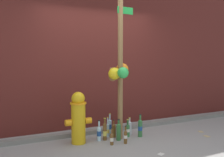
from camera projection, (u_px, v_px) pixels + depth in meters
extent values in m
plane|color=gray|center=(131.00, 147.00, 4.12)|extent=(14.00, 14.00, 0.00)
cube|color=#561E19|center=(96.00, 39.00, 5.32)|extent=(10.00, 0.20, 3.73)
cube|color=slate|center=(107.00, 130.00, 4.97)|extent=(8.00, 0.12, 0.08)
cylinder|color=olive|center=(120.00, 62.00, 4.44)|extent=(0.09, 0.09, 2.78)
cube|color=#198C33|center=(125.00, 11.00, 4.41)|extent=(0.32, 0.05, 0.12)
sphere|color=green|center=(123.00, 73.00, 4.25)|extent=(0.19, 0.19, 0.19)
sphere|color=orange|center=(122.00, 69.00, 4.56)|extent=(0.23, 0.23, 0.23)
sphere|color=yellow|center=(114.00, 74.00, 4.33)|extent=(0.21, 0.21, 0.21)
sphere|color=brown|center=(113.00, 77.00, 4.45)|extent=(0.15, 0.15, 0.15)
sphere|color=brown|center=(113.00, 71.00, 4.44)|extent=(0.11, 0.11, 0.11)
sphere|color=brown|center=(111.00, 69.00, 4.42)|extent=(0.04, 0.04, 0.04)
sphere|color=brown|center=(114.00, 69.00, 4.45)|extent=(0.04, 0.04, 0.04)
sphere|color=brown|center=(114.00, 71.00, 4.40)|extent=(0.04, 0.04, 0.04)
cylinder|color=gold|center=(78.00, 124.00, 4.28)|extent=(0.24, 0.24, 0.68)
cylinder|color=orange|center=(78.00, 103.00, 4.25)|extent=(0.28, 0.28, 0.03)
sphere|color=gold|center=(78.00, 99.00, 4.24)|extent=(0.23, 0.23, 0.23)
cylinder|color=orange|center=(68.00, 123.00, 4.20)|extent=(0.11, 0.11, 0.11)
cylinder|color=orange|center=(88.00, 121.00, 4.35)|extent=(0.11, 0.11, 0.11)
cylinder|color=brown|center=(112.00, 140.00, 4.21)|extent=(0.06, 0.06, 0.18)
cone|color=brown|center=(112.00, 134.00, 4.20)|extent=(0.06, 0.06, 0.02)
cylinder|color=brown|center=(112.00, 131.00, 4.20)|extent=(0.02, 0.02, 0.08)
cylinder|color=silver|center=(112.00, 139.00, 4.21)|extent=(0.06, 0.06, 0.06)
cylinder|color=black|center=(112.00, 128.00, 4.19)|extent=(0.03, 0.03, 0.01)
cylinder|color=brown|center=(114.00, 131.00, 4.62)|extent=(0.08, 0.08, 0.22)
cone|color=brown|center=(114.00, 124.00, 4.61)|extent=(0.08, 0.08, 0.03)
cylinder|color=brown|center=(114.00, 122.00, 4.61)|extent=(0.03, 0.03, 0.06)
cylinder|color=black|center=(114.00, 120.00, 4.60)|extent=(0.03, 0.03, 0.01)
cylinder|color=silver|center=(130.00, 129.00, 4.78)|extent=(0.08, 0.08, 0.24)
cone|color=silver|center=(130.00, 122.00, 4.76)|extent=(0.08, 0.08, 0.03)
cylinder|color=silver|center=(130.00, 119.00, 4.76)|extent=(0.03, 0.03, 0.05)
cylinder|color=gold|center=(130.00, 118.00, 4.76)|extent=(0.04, 0.04, 0.01)
cylinder|color=brown|center=(105.00, 132.00, 4.45)|extent=(0.07, 0.07, 0.29)
cone|color=brown|center=(105.00, 123.00, 4.44)|extent=(0.07, 0.07, 0.03)
cylinder|color=brown|center=(105.00, 121.00, 4.43)|extent=(0.03, 0.03, 0.07)
cylinder|color=#D8C64C|center=(105.00, 133.00, 4.45)|extent=(0.07, 0.07, 0.09)
cylinder|color=gold|center=(105.00, 118.00, 4.43)|extent=(0.04, 0.04, 0.01)
cylinder|color=#337038|center=(119.00, 132.00, 4.45)|extent=(0.08, 0.08, 0.28)
cone|color=#337038|center=(119.00, 124.00, 4.43)|extent=(0.08, 0.08, 0.03)
cylinder|color=#337038|center=(119.00, 121.00, 4.43)|extent=(0.03, 0.03, 0.05)
cylinder|color=black|center=(119.00, 120.00, 4.43)|extent=(0.04, 0.04, 0.01)
cylinder|color=brown|center=(125.00, 138.00, 4.27)|extent=(0.06, 0.06, 0.20)
cone|color=brown|center=(125.00, 131.00, 4.27)|extent=(0.06, 0.06, 0.02)
cylinder|color=brown|center=(125.00, 128.00, 4.26)|extent=(0.03, 0.03, 0.07)
cylinder|color=silver|center=(125.00, 137.00, 4.27)|extent=(0.06, 0.06, 0.05)
cylinder|color=black|center=(125.00, 126.00, 4.26)|extent=(0.03, 0.03, 0.01)
cylinder|color=#337038|center=(140.00, 129.00, 4.65)|extent=(0.08, 0.08, 0.30)
cone|color=#337038|center=(140.00, 120.00, 4.64)|extent=(0.08, 0.08, 0.03)
cylinder|color=#337038|center=(140.00, 117.00, 4.64)|extent=(0.03, 0.03, 0.08)
cylinder|color=#1E478C|center=(140.00, 128.00, 4.65)|extent=(0.08, 0.08, 0.08)
cylinder|color=black|center=(140.00, 114.00, 4.63)|extent=(0.04, 0.04, 0.01)
cylinder|color=#337038|center=(128.00, 131.00, 4.65)|extent=(0.07, 0.07, 0.21)
cone|color=#337038|center=(128.00, 125.00, 4.64)|extent=(0.07, 0.07, 0.03)
cylinder|color=#337038|center=(128.00, 122.00, 4.63)|extent=(0.03, 0.03, 0.07)
cylinder|color=silver|center=(128.00, 130.00, 4.64)|extent=(0.07, 0.07, 0.06)
cylinder|color=gold|center=(128.00, 120.00, 4.63)|extent=(0.04, 0.04, 0.01)
cylinder|color=#B2DBEA|center=(99.00, 134.00, 4.43)|extent=(0.08, 0.08, 0.23)
cone|color=#B2DBEA|center=(99.00, 127.00, 4.42)|extent=(0.08, 0.08, 0.03)
cylinder|color=#B2DBEA|center=(99.00, 124.00, 4.42)|extent=(0.03, 0.03, 0.09)
cylinder|color=#1E478C|center=(99.00, 133.00, 4.43)|extent=(0.08, 0.08, 0.09)
cylinder|color=black|center=(99.00, 121.00, 4.41)|extent=(0.04, 0.04, 0.01)
cylinder|color=#B2DBEA|center=(108.00, 131.00, 4.65)|extent=(0.06, 0.06, 0.23)
cone|color=#B2DBEA|center=(108.00, 124.00, 4.64)|extent=(0.06, 0.06, 0.03)
cylinder|color=#B2DBEA|center=(108.00, 120.00, 4.63)|extent=(0.03, 0.03, 0.10)
cylinder|color=#D8C64C|center=(108.00, 131.00, 4.65)|extent=(0.06, 0.06, 0.07)
cylinder|color=gold|center=(108.00, 118.00, 4.63)|extent=(0.03, 0.03, 0.01)
cylinder|color=#B2DBEA|center=(110.00, 128.00, 4.74)|extent=(0.07, 0.07, 0.28)
cone|color=#B2DBEA|center=(110.00, 120.00, 4.73)|extent=(0.07, 0.07, 0.03)
cylinder|color=#B2DBEA|center=(110.00, 117.00, 4.73)|extent=(0.03, 0.03, 0.10)
cylinder|color=#1E478C|center=(110.00, 127.00, 4.74)|extent=(0.07, 0.07, 0.09)
cylinder|color=gold|center=(110.00, 114.00, 4.72)|extent=(0.03, 0.03, 0.01)
cube|color=silver|center=(161.00, 154.00, 3.80)|extent=(0.12, 0.11, 0.01)
cube|color=tan|center=(207.00, 136.00, 4.68)|extent=(0.09, 0.12, 0.01)
cube|color=tan|center=(201.00, 132.00, 4.98)|extent=(0.12, 0.14, 0.01)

